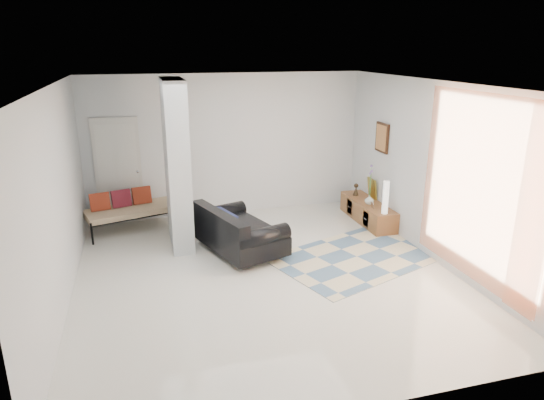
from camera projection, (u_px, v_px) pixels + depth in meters
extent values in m
plane|color=beige|center=(265.00, 274.00, 7.31)|extent=(6.00, 6.00, 0.00)
plane|color=white|center=(264.00, 84.00, 6.46)|extent=(6.00, 6.00, 0.00)
plane|color=silver|center=(227.00, 145.00, 9.64)|extent=(6.00, 0.00, 6.00)
plane|color=silver|center=(354.00, 278.00, 4.13)|extent=(6.00, 0.00, 6.00)
plane|color=silver|center=(57.00, 201.00, 6.19)|extent=(0.00, 6.00, 6.00)
plane|color=silver|center=(434.00, 172.00, 7.59)|extent=(0.00, 6.00, 6.00)
cube|color=#B6BCBE|center=(177.00, 165.00, 8.08)|extent=(0.35, 1.20, 2.80)
cube|color=beige|center=(118.00, 171.00, 9.19)|extent=(0.85, 0.06, 2.04)
plane|color=#FF7943|center=(479.00, 190.00, 6.50)|extent=(0.00, 2.55, 2.55)
cube|color=#391D0F|center=(382.00, 138.00, 9.06)|extent=(0.04, 0.45, 0.55)
cube|color=brown|center=(368.00, 212.00, 9.45)|extent=(0.45, 1.64, 0.40)
cube|color=#391D0F|center=(366.00, 219.00, 9.07)|extent=(0.02, 0.22, 0.28)
cube|color=#391D0F|center=(350.00, 207.00, 9.73)|extent=(0.02, 0.22, 0.28)
cube|color=gold|center=(372.00, 188.00, 9.59)|extent=(0.09, 0.32, 0.40)
cube|color=silver|center=(372.00, 205.00, 9.02)|extent=(0.04, 0.10, 0.12)
cylinder|color=silver|center=(242.00, 268.00, 7.39)|extent=(0.05, 0.05, 0.10)
cylinder|color=silver|center=(202.00, 240.00, 8.46)|extent=(0.05, 0.05, 0.10)
cylinder|color=silver|center=(282.00, 257.00, 7.79)|extent=(0.05, 0.05, 0.10)
cylinder|color=silver|center=(239.00, 231.00, 8.87)|extent=(0.05, 0.05, 0.10)
cube|color=black|center=(240.00, 237.00, 8.07)|extent=(1.42, 1.83, 0.30)
cube|color=black|center=(219.00, 223.00, 7.76)|extent=(0.70, 1.58, 0.36)
cylinder|color=black|center=(262.00, 237.00, 7.46)|extent=(0.96, 0.56, 0.28)
cylinder|color=black|center=(220.00, 213.00, 8.54)|extent=(0.96, 0.56, 0.28)
cube|color=black|center=(226.00, 220.00, 7.82)|extent=(0.32, 0.60, 0.31)
cylinder|color=black|center=(92.00, 234.00, 8.34)|extent=(0.04, 0.04, 0.40)
cylinder|color=black|center=(181.00, 217.00, 9.16)|extent=(0.04, 0.04, 0.40)
cylinder|color=black|center=(84.00, 222.00, 8.88)|extent=(0.04, 0.04, 0.40)
cylinder|color=black|center=(169.00, 207.00, 9.70)|extent=(0.04, 0.04, 0.40)
cube|color=beige|center=(132.00, 211.00, 8.96)|extent=(1.78, 1.13, 0.12)
cube|color=maroon|center=(100.00, 202.00, 8.75)|extent=(0.37, 0.25, 0.33)
cube|color=maroon|center=(121.00, 198.00, 8.95)|extent=(0.37, 0.25, 0.33)
cube|color=maroon|center=(142.00, 195.00, 9.14)|extent=(0.37, 0.25, 0.33)
cube|color=beige|center=(357.00, 257.00, 7.90)|extent=(3.08, 2.55, 0.01)
cylinder|color=white|center=(386.00, 198.00, 8.67)|extent=(0.11, 0.11, 0.60)
imported|color=silver|center=(369.00, 200.00, 9.24)|extent=(0.17, 0.17, 0.18)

